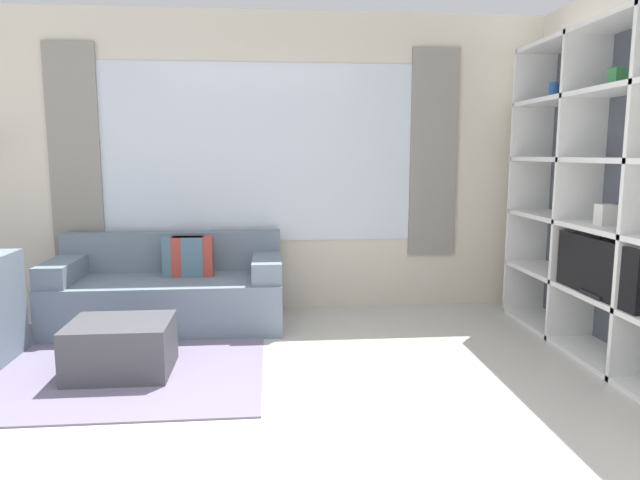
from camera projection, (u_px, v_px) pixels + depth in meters
name	position (u px, v px, depth m)	size (l,w,h in m)	color
wall_back	(259.00, 164.00, 5.21)	(6.45, 0.11, 2.70)	beige
wall_right	(640.00, 168.00, 3.96)	(0.07, 4.15, 2.70)	beige
area_rug	(78.00, 363.00, 3.97)	(2.57, 1.90, 0.01)	slate
shelving_unit	(617.00, 196.00, 3.91)	(0.39, 2.50, 2.34)	#515660
couch_main	(170.00, 291.00, 4.84)	(1.90, 0.84, 0.76)	slate
ottoman	(121.00, 348.00, 3.76)	(0.65, 0.52, 0.36)	#47474C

